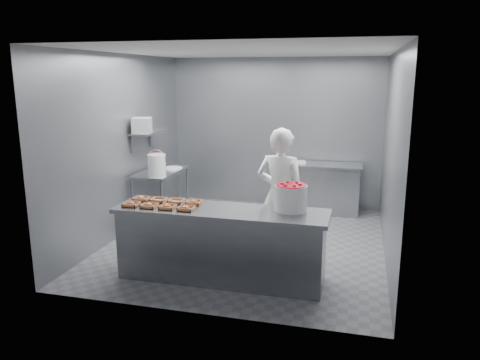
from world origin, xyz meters
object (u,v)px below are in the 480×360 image
Objects in this scene: glaze_bucket at (157,165)px; tray_5 at (159,200)px; tray_0 at (131,204)px; tray_4 at (141,198)px; back_counter at (319,188)px; tray_3 at (186,208)px; tray_7 at (194,202)px; prep_table at (161,188)px; worker at (280,196)px; tray_2 at (167,207)px; appliance at (142,125)px; service_counter at (221,244)px; tray_1 at (149,205)px; tray_6 at (176,201)px; strawberry_tub at (291,197)px.

tray_5 is at bearing -64.99° from glaze_bucket.
tray_0 reaches higher than tray_5.
back_counter is at bearing 57.11° from tray_4.
tray_7 is (0.00, 0.28, 0.00)m from tray_3.
prep_table is 0.66× the size of worker.
tray_4 is at bearing -180.00° from tray_5.
back_counter is 3.04m from glaze_bucket.
tray_7 is 1.16m from worker.
tray_2 is at bearing 180.00° from tray_3.
appliance is (-0.71, 1.54, 0.76)m from tray_4.
service_counter is 13.88× the size of tray_7.
service_counter is 2.56m from prep_table.
tray_1 is 0.37m from tray_4.
tray_6 is at bearing 89.37° from tray_2.
tray_4 reaches higher than back_counter.
appliance is at bearing 117.53° from tray_1.
tray_2 is 1.51m from worker.
tray_0 is 0.48× the size of strawberry_tub.
glaze_bucket is at bearing 124.14° from tray_3.
worker reaches higher than tray_6.
worker reaches higher than service_counter.
tray_3 is at bearing -166.67° from strawberry_tub.
back_counter is 3.37m from appliance.
tray_1 is 2.19m from appliance.
service_counter is 1.04m from strawberry_tub.
tray_4 is at bearing -180.00° from tray_6.
appliance reaches higher than tray_1.
tray_5 is at bearing 180.00° from tray_7.
tray_0 is at bearing -86.16° from appliance.
tray_7 is 0.43× the size of glaze_bucket.
tray_4 is (-0.24, 0.28, 0.00)m from tray_1.
tray_2 is at bearing -168.81° from strawberry_tub.
tray_6 is (-0.24, 0.28, -0.00)m from tray_3.
strawberry_tub is at bearing 9.64° from tray_1.
glaze_bucket is at bearing -144.17° from back_counter.
back_counter is at bearing 67.44° from tray_7.
worker is 0.65m from strawberry_tub.
tray_1 is at bearing -68.85° from glaze_bucket.
strawberry_tub is at bearing -30.26° from glaze_bucket.
prep_table and back_counter have the same top height.
service_counter is at bearing -7.05° from tray_4.
prep_table is 6.40× the size of tray_7.
tray_6 is at bearing 130.72° from tray_3.
tray_6 is (0.48, 0.00, -0.00)m from tray_4.
tray_2 is (-0.63, -0.14, 0.47)m from service_counter.
strawberry_tub is at bearing 121.42° from worker.
prep_table is at bearing 106.51° from tray_4.
tray_1 and tray_2 have the same top height.
strawberry_tub reaches higher than tray_0.
tray_0 is (-2.01, -3.39, 0.47)m from back_counter.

